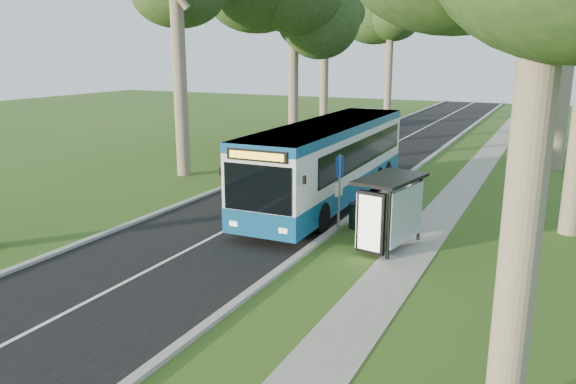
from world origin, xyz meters
name	(u,v)px	position (x,y,z in m)	size (l,w,h in m)	color
ground	(304,254)	(0.00, 0.00, 0.00)	(120.00, 120.00, 0.00)	#2F551A
road	(323,180)	(-3.50, 10.00, 0.01)	(7.00, 100.00, 0.02)	black
kerb_east	(392,186)	(0.00, 10.00, 0.06)	(0.25, 100.00, 0.12)	#9E9B93
kerb_west	(262,173)	(-7.00, 10.00, 0.06)	(0.25, 100.00, 0.12)	#9E9B93
centre_line	(323,180)	(-3.50, 10.00, 0.02)	(0.12, 100.00, 0.01)	white
footpath	(457,194)	(3.00, 10.00, 0.01)	(1.50, 100.00, 0.02)	gray
bus	(329,162)	(-1.65, 6.13, 1.76)	(2.92, 12.83, 3.39)	white
bus_stop_sign	(339,187)	(0.30, 2.18, 1.76)	(0.16, 0.39, 2.85)	gray
bus_shelter	(391,201)	(2.30, 1.50, 1.64)	(1.93, 2.94, 2.33)	black
litter_bin	(356,216)	(0.55, 3.29, 0.46)	(0.52, 0.52, 0.92)	black
car_white	(313,129)	(-9.25, 21.87, 0.79)	(1.86, 4.62, 1.57)	silver
car_silver	(370,117)	(-8.19, 31.73, 0.72)	(1.51, 4.34, 1.43)	#AAACB2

